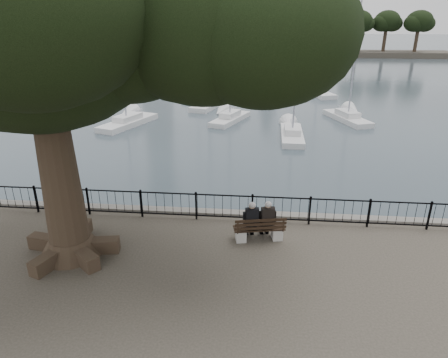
# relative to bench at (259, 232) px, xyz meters

# --- Properties ---
(harbor) EXTENTS (260.00, 260.00, 1.20)m
(harbor) POSITION_rel_bench_xyz_m (-1.27, 1.74, -0.80)
(harbor) COLOR #64615C
(harbor) RESTS_ON ground
(railing) EXTENTS (22.06, 0.06, 1.00)m
(railing) POSITION_rel_bench_xyz_m (-1.27, 1.24, 0.25)
(railing) COLOR black
(railing) RESTS_ON ground
(bench) EXTENTS (1.72, 0.82, 0.88)m
(bench) POSITION_rel_bench_xyz_m (0.00, 0.00, 0.00)
(bench) COLOR #A19C91
(bench) RESTS_ON ground
(person_left) EXTENTS (0.48, 0.74, 1.39)m
(person_left) POSITION_rel_bench_xyz_m (-0.28, 0.04, 0.33)
(person_left) COLOR black
(person_left) RESTS_ON ground
(person_right) EXTENTS (0.48, 0.74, 1.39)m
(person_right) POSITION_rel_bench_xyz_m (0.23, 0.14, 0.33)
(person_right) COLOR black
(person_right) RESTS_ON ground
(tree) EXTENTS (12.91, 9.01, 10.54)m
(tree) POSITION_rel_bench_xyz_m (-4.76, -1.19, 6.63)
(tree) COLOR black
(tree) RESTS_ON ground
(lion_monument) EXTENTS (6.22, 6.22, 9.11)m
(lion_monument) POSITION_rel_bench_xyz_m (0.73, 48.67, 0.99)
(lion_monument) COLOR #64615C
(lion_monument) RESTS_ON ground
(sailboat_a) EXTENTS (3.44, 5.93, 11.61)m
(sailboat_a) POSITION_rel_bench_xyz_m (-10.29, 17.84, -0.97)
(sailboat_a) COLOR silver
(sailboat_a) RESTS_ON ground
(sailboat_b) EXTENTS (3.06, 5.19, 9.78)m
(sailboat_b) POSITION_rel_bench_xyz_m (-2.56, 19.85, -1.00)
(sailboat_b) COLOR silver
(sailboat_b) RESTS_ON ground
(sailboat_c) EXTENTS (1.56, 5.25, 10.15)m
(sailboat_c) POSITION_rel_bench_xyz_m (2.07, 15.54, -1.00)
(sailboat_c) COLOR silver
(sailboat_c) RESTS_ON ground
(sailboat_d) EXTENTS (3.25, 5.61, 9.88)m
(sailboat_d) POSITION_rel_bench_xyz_m (6.80, 20.97, -1.01)
(sailboat_d) COLOR silver
(sailboat_d) RESTS_ON ground
(sailboat_e) EXTENTS (2.31, 5.09, 11.93)m
(sailboat_e) POSITION_rel_bench_xyz_m (-14.41, 31.34, -0.94)
(sailboat_e) COLOR silver
(sailboat_e) RESTS_ON ground
(sailboat_f) EXTENTS (3.35, 5.71, 11.27)m
(sailboat_f) POSITION_rel_bench_xyz_m (1.52, 34.77, -0.98)
(sailboat_f) COLOR silver
(sailboat_f) RESTS_ON ground
(sailboat_g) EXTENTS (3.52, 6.40, 11.07)m
(sailboat_g) POSITION_rel_bench_xyz_m (5.78, 32.59, -1.00)
(sailboat_g) COLOR silver
(sailboat_g) RESTS_ON ground
(sailboat_h) EXTENTS (3.25, 5.84, 12.82)m
(sailboat_h) POSITION_rel_bench_xyz_m (-7.01, 42.65, -0.94)
(sailboat_h) COLOR silver
(sailboat_h) RESTS_ON ground
(sailboat_i) EXTENTS (2.71, 4.95, 9.14)m
(sailboat_i) POSITION_rel_bench_xyz_m (-6.59, 29.00, -1.01)
(sailboat_i) COLOR silver
(sailboat_i) RESTS_ON ground
(sailboat_j) EXTENTS (3.03, 6.12, 10.97)m
(sailboat_j) POSITION_rel_bench_xyz_m (-4.95, 25.26, -0.99)
(sailboat_j) COLOR silver
(sailboat_j) RESTS_ON ground
(far_shore) EXTENTS (30.00, 8.60, 9.18)m
(far_shore) POSITION_rel_bench_xyz_m (24.27, 78.20, 2.69)
(far_shore) COLOR #37322A
(far_shore) RESTS_ON ground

